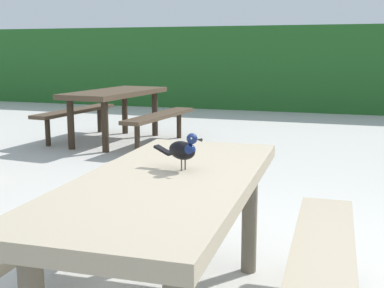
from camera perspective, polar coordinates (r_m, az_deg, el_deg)
hedge_wall at (r=11.44m, az=15.94°, el=8.17°), size 28.00×1.26×1.81m
picnic_table_foreground at (r=2.37m, az=-2.72°, el=-7.94°), size 1.75×1.83×0.74m
bird_grackle at (r=2.39m, az=-0.93°, el=-0.59°), size 0.28×0.13×0.18m
picnic_table_mid_left at (r=7.29m, az=-8.62°, el=4.55°), size 1.81×1.86×0.74m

